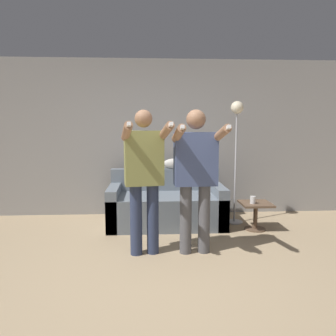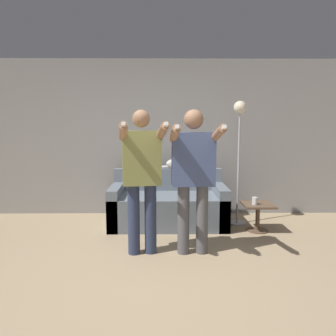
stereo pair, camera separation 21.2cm
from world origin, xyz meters
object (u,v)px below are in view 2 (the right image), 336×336
person_left (142,172)px  side_table (258,211)px  person_right (193,170)px  cat (177,163)px  cup (255,201)px  couch (168,206)px  floor_lamp (239,134)px

person_left → side_table: bearing=19.2°
person_right → cat: (-0.13, 1.50, -0.09)m
cat → person_right: bearing=-85.0°
person_left → person_right: (0.59, 0.00, 0.01)m
side_table → cup: (-0.06, -0.05, 0.17)m
cup → person_right: bearing=-140.3°
cat → cup: size_ratio=4.30×
person_right → cat: 1.51m
person_right → cat: size_ratio=3.70×
couch → side_table: bearing=-14.5°
couch → side_table: (1.28, -0.33, 0.01)m
couch → cat: (0.15, 0.34, 0.62)m
person_left → floor_lamp: (1.38, 1.19, 0.40)m
person_left → floor_lamp: floor_lamp is taller
couch → cup: (1.22, -0.38, 0.17)m
person_left → cup: size_ratio=15.88×
couch → cup: 1.29m
person_right → floor_lamp: bearing=53.8°
person_right → side_table: bearing=36.9°
couch → person_left: size_ratio=1.03×
floor_lamp → cup: size_ratio=17.62×
cat → floor_lamp: floor_lamp is taller
couch → cat: cat is taller
cat → side_table: size_ratio=1.05×
couch → floor_lamp: bearing=1.6°
side_table → cup: cup is taller
couch → floor_lamp: (1.07, 0.03, 1.10)m
couch → person_left: person_left is taller
person_right → cup: size_ratio=15.90×
couch → person_left: bearing=-105.2°
floor_lamp → cup: bearing=-69.7°
person_left → side_table: 1.93m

